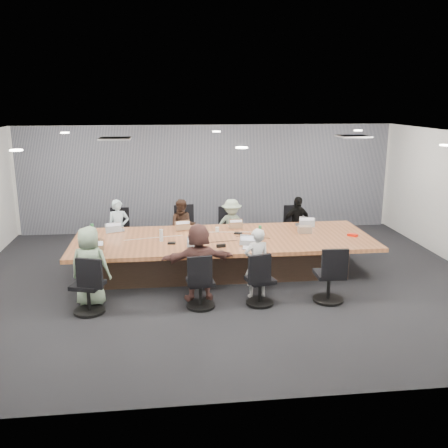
{
  "coord_description": "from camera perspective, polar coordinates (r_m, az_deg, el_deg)",
  "views": [
    {
      "loc": [
        -1.13,
        -9.12,
        3.49
      ],
      "look_at": [
        0.0,
        0.4,
        1.05
      ],
      "focal_mm": 40.0,
      "sensor_mm": 36.0,
      "label": 1
    }
  ],
  "objects": [
    {
      "name": "laptop_2",
      "position": [
        10.88,
        1.26,
        -0.32
      ],
      "size": [
        0.29,
        0.2,
        0.02
      ],
      "primitive_type": "cube",
      "rotation": [
        0.0,
        0.0,
        3.14
      ],
      "color": "#8C6647",
      "rests_on": "conference_table"
    },
    {
      "name": "laptop_0",
      "position": [
        10.83,
        -12.22,
        -0.72
      ],
      "size": [
        0.37,
        0.3,
        0.02
      ],
      "primitive_type": "cube",
      "rotation": [
        0.0,
        0.0,
        3.37
      ],
      "color": "#B2B2B7",
      "rests_on": "conference_table"
    },
    {
      "name": "bottle_green_right",
      "position": [
        10.15,
        4.13,
        -0.82
      ],
      "size": [
        0.08,
        0.08,
        0.23
      ],
      "primitive_type": "cylinder",
      "rotation": [
        0.0,
        0.0,
        -0.22
      ],
      "color": "#2F8446",
      "rests_on": "conference_table"
    },
    {
      "name": "person_5",
      "position": [
        8.75,
        -2.89,
        -4.36
      ],
      "size": [
        1.32,
        0.52,
        1.39
      ],
      "primitive_type": "imported",
      "rotation": [
        0.0,
        0.0,
        3.23
      ],
      "color": "brown",
      "rests_on": "ground"
    },
    {
      "name": "ceiling",
      "position": [
        9.22,
        0.3,
        9.98
      ],
      "size": [
        10.0,
        8.0,
        0.0
      ],
      "primitive_type": "cube",
      "color": "white",
      "rests_on": "wall_back"
    },
    {
      "name": "person_6",
      "position": [
        8.89,
        3.75,
        -4.47
      ],
      "size": [
        0.51,
        0.37,
        1.28
      ],
      "primitive_type": "imported",
      "rotation": [
        0.0,
        0.0,
        3.3
      ],
      "color": "silver",
      "rests_on": "ground"
    },
    {
      "name": "person_3",
      "position": [
        11.73,
        8.31,
        0.06
      ],
      "size": [
        0.8,
        0.49,
        1.28
      ],
      "primitive_type": "imported",
      "rotation": [
        0.0,
        0.0,
        6.53
      ],
      "color": "black",
      "rests_on": "ground"
    },
    {
      "name": "laptop_5",
      "position": [
        9.26,
        -3.13,
        -2.97
      ],
      "size": [
        0.33,
        0.24,
        0.02
      ],
      "primitive_type": "cube",
      "rotation": [
        0.0,
        0.0,
        -0.12
      ],
      "color": "#B2B2B7",
      "rests_on": "conference_table"
    },
    {
      "name": "person_0",
      "position": [
        11.39,
        -11.95,
        -0.5
      ],
      "size": [
        0.5,
        0.36,
        1.3
      ],
      "primitive_type": "imported",
      "rotation": [
        0.0,
        0.0,
        6.39
      ],
      "color": "silver",
      "rests_on": "ground"
    },
    {
      "name": "laptop_1",
      "position": [
        10.78,
        -4.6,
        -0.5
      ],
      "size": [
        0.36,
        0.28,
        0.02
      ],
      "primitive_type": "cube",
      "rotation": [
        0.0,
        0.0,
        3.34
      ],
      "color": "#8C6647",
      "rests_on": "conference_table"
    },
    {
      "name": "person_1",
      "position": [
        11.34,
        -4.71,
        -0.34
      ],
      "size": [
        0.65,
        0.53,
        1.27
      ],
      "primitive_type": "imported",
      "rotation": [
        0.0,
        0.0,
        6.21
      ],
      "color": "#332119",
      "rests_on": "ground"
    },
    {
      "name": "chair_0",
      "position": [
        11.79,
        -11.75,
        -1.22
      ],
      "size": [
        0.57,
        0.57,
        0.8
      ],
      "primitive_type": null,
      "rotation": [
        0.0,
        0.0,
        3.09
      ],
      "color": "black",
      "rests_on": "ground"
    },
    {
      "name": "mic_left",
      "position": [
        9.7,
        -6.0,
        -2.18
      ],
      "size": [
        0.16,
        0.12,
        0.03
      ],
      "primitive_type": "cube",
      "rotation": [
        0.0,
        0.0,
        -0.13
      ],
      "color": "black",
      "rests_on": "conference_table"
    },
    {
      "name": "person_2",
      "position": [
        11.44,
        0.87,
        -0.24
      ],
      "size": [
        0.82,
        0.48,
        1.25
      ],
      "primitive_type": "imported",
      "rotation": [
        0.0,
        0.0,
        6.3
      ],
      "color": "#8BA28A",
      "rests_on": "ground"
    },
    {
      "name": "laptop_4",
      "position": [
        9.33,
        -14.64,
        -3.28
      ],
      "size": [
        0.32,
        0.24,
        0.02
      ],
      "primitive_type": "cube",
      "rotation": [
        0.0,
        0.0,
        0.14
      ],
      "color": "#8C6647",
      "rests_on": "conference_table"
    },
    {
      "name": "laptop_3",
      "position": [
        11.19,
        9.05,
        -0.09
      ],
      "size": [
        0.38,
        0.3,
        0.02
      ],
      "primitive_type": "cube",
      "rotation": [
        0.0,
        0.0,
        2.93
      ],
      "color": "#B2B2B7",
      "rests_on": "conference_table"
    },
    {
      "name": "canvas_bag",
      "position": [
        10.54,
        9.21,
        -0.64
      ],
      "size": [
        0.28,
        0.18,
        0.15
      ],
      "primitive_type": "cube",
      "rotation": [
        0.0,
        0.0,
        -0.05
      ],
      "color": "gray",
      "rests_on": "conference_table"
    },
    {
      "name": "curtain",
      "position": [
        13.26,
        -1.8,
        5.19
      ],
      "size": [
        9.8,
        0.04,
        2.8
      ],
      "primitive_type": "cube",
      "color": "slate",
      "rests_on": "ground"
    },
    {
      "name": "chair_6",
      "position": [
        8.66,
        4.15,
        -6.86
      ],
      "size": [
        0.61,
        0.61,
        0.75
      ],
      "primitive_type": null,
      "rotation": [
        0.0,
        0.0,
        0.25
      ],
      "color": "black",
      "rests_on": "ground"
    },
    {
      "name": "chair_7",
      "position": [
        8.94,
        11.92,
        -6.12
      ],
      "size": [
        0.59,
        0.59,
        0.84
      ],
      "primitive_type": null,
      "rotation": [
        0.0,
        0.0,
        -0.04
      ],
      "color": "black",
      "rests_on": "ground"
    },
    {
      "name": "chair_1",
      "position": [
        11.74,
        -4.75,
        -0.9
      ],
      "size": [
        0.69,
        0.69,
        0.86
      ],
      "primitive_type": null,
      "rotation": [
        0.0,
        0.0,
        3.36
      ],
      "color": "black",
      "rests_on": "ground"
    },
    {
      "name": "floor",
      "position": [
        9.83,
        0.28,
        -6.51
      ],
      "size": [
        10.0,
        8.0,
        0.0
      ],
      "primitive_type": "cube",
      "color": "black",
      "rests_on": "ground"
    },
    {
      "name": "chair_5",
      "position": [
        8.53,
        -2.7,
        -7.11
      ],
      "size": [
        0.57,
        0.57,
        0.76
      ],
      "primitive_type": null,
      "rotation": [
        0.0,
        0.0,
        0.11
      ],
      "color": "black",
      "rests_on": "ground"
    },
    {
      "name": "chair_4",
      "position": [
        8.6,
        -15.27,
        -7.25
      ],
      "size": [
        0.7,
        0.7,
        0.81
      ],
      "primitive_type": null,
      "rotation": [
        0.0,
        0.0,
        -0.33
      ],
      "color": "black",
      "rests_on": "ground"
    },
    {
      "name": "mic_right",
      "position": [
        10.35,
        1.63,
        -1.06
      ],
      "size": [
        0.18,
        0.15,
        0.03
      ],
      "primitive_type": "cube",
      "rotation": [
        0.0,
        0.0,
        -0.4
      ],
      "color": "black",
      "rests_on": "conference_table"
    },
    {
      "name": "stapler",
      "position": [
        9.42,
        -0.34,
        -2.49
      ],
      "size": [
        0.18,
        0.07,
        0.07
      ],
      "primitive_type": "cube",
      "rotation": [
        0.0,
        0.0,
        0.13
      ],
      "color": "black",
      "rests_on": "conference_table"
    },
    {
      "name": "cup_white_near",
      "position": [
        10.67,
        8.69,
        -0.56
      ],
      "size": [
        0.09,
        0.09,
        0.1
      ],
      "primitive_type": "cylinder",
      "rotation": [
        0.0,
        0.0,
        -0.14
      ],
      "color": "white",
      "rests_on": "conference_table"
    },
    {
      "name": "chair_3",
      "position": [
        12.13,
        7.84,
        -0.8
      ],
      "size": [
        0.53,
        0.53,
        0.73
      ],
      "primitive_type": null,
      "rotation": [
        0.0,
        0.0,
        3.22
      ],
      "color": "black",
      "rests_on": "ground"
    },
    {
      "name": "laptop_6",
      "position": [
        9.37,
        3.15,
        -2.75
      ],
      "size": [
        0.36,
        0.29,
        0.02
      ],
      "primitive_type": "cube",
      "rotation": [
        0.0,
        0.0,
        -0.21
      ],
      "color": "#B2B2B7",
      "rests_on": "conference_table"
    },
    {
      "name": "mug_brown",
      "position": [
        9.95,
        -14.07,
        -1.9
      ],
      "size": [
        0.11,
        0.11,
        0.11
      ],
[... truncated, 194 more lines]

